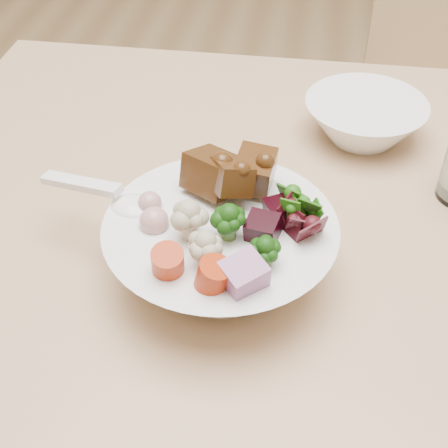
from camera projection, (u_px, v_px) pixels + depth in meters
The scene contains 3 objects.
food_bowl at pixel (223, 245), 0.65m from camera, with size 0.24×0.24×0.13m.
soup_spoon at pixel (121, 201), 0.66m from camera, with size 0.15×0.07×0.03m.
side_bowl at pixel (364, 120), 0.86m from camera, with size 0.17×0.17×0.06m, color white, non-canonical shape.
Camera 1 is at (-0.02, -0.72, 1.19)m, focal length 50.00 mm.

